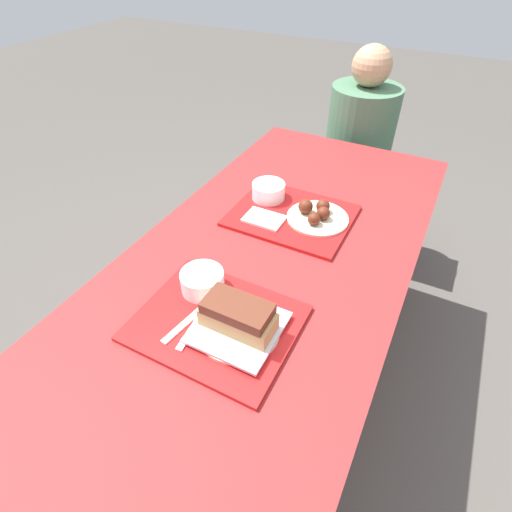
# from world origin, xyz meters

# --- Properties ---
(ground_plane) EXTENTS (12.00, 12.00, 0.00)m
(ground_plane) POSITION_xyz_m (0.00, 0.00, 0.00)
(ground_plane) COLOR #4C4742
(picnic_table) EXTENTS (0.78, 1.85, 0.74)m
(picnic_table) POSITION_xyz_m (0.00, 0.00, 0.65)
(picnic_table) COLOR maroon
(picnic_table) RESTS_ON ground_plane
(picnic_bench_far) EXTENTS (0.74, 0.28, 0.45)m
(picnic_bench_far) POSITION_xyz_m (0.00, 1.14, 0.38)
(picnic_bench_far) COLOR maroon
(picnic_bench_far) RESTS_ON ground_plane
(tray_near) EXTENTS (0.38, 0.31, 0.01)m
(tray_near) POSITION_xyz_m (-0.00, -0.23, 0.74)
(tray_near) COLOR red
(tray_near) RESTS_ON picnic_table
(tray_far) EXTENTS (0.38, 0.31, 0.01)m
(tray_far) POSITION_xyz_m (-0.02, 0.28, 0.74)
(tray_far) COLOR red
(tray_far) RESTS_ON picnic_table
(bowl_coleslaw_near) EXTENTS (0.11, 0.11, 0.06)m
(bowl_coleslaw_near) POSITION_xyz_m (-0.09, -0.15, 0.78)
(bowl_coleslaw_near) COLOR white
(bowl_coleslaw_near) RESTS_ON tray_near
(brisket_sandwich_plate) EXTENTS (0.20, 0.20, 0.09)m
(brisket_sandwich_plate) POSITION_xyz_m (0.06, -0.23, 0.78)
(brisket_sandwich_plate) COLOR beige
(brisket_sandwich_plate) RESTS_ON tray_near
(plastic_fork_near) EXTENTS (0.04, 0.17, 0.00)m
(plastic_fork_near) POSITION_xyz_m (-0.06, -0.26, 0.75)
(plastic_fork_near) COLOR white
(plastic_fork_near) RESTS_ON tray_near
(plastic_knife_near) EXTENTS (0.03, 0.17, 0.00)m
(plastic_knife_near) POSITION_xyz_m (-0.04, -0.26, 0.75)
(plastic_knife_near) COLOR white
(plastic_knife_near) RESTS_ON tray_near
(bowl_coleslaw_far) EXTENTS (0.11, 0.11, 0.06)m
(bowl_coleslaw_far) POSITION_xyz_m (-0.13, 0.33, 0.78)
(bowl_coleslaw_far) COLOR white
(bowl_coleslaw_far) RESTS_ON tray_far
(wings_plate_far) EXTENTS (0.20, 0.20, 0.06)m
(wings_plate_far) POSITION_xyz_m (0.06, 0.29, 0.77)
(wings_plate_far) COLOR beige
(wings_plate_far) RESTS_ON tray_far
(napkin_far) EXTENTS (0.13, 0.09, 0.01)m
(napkin_far) POSITION_xyz_m (-0.09, 0.21, 0.75)
(napkin_far) COLOR white
(napkin_far) RESTS_ON tray_far
(person_seated_across) EXTENTS (0.32, 0.32, 0.64)m
(person_seated_across) POSITION_xyz_m (-0.03, 1.14, 0.71)
(person_seated_across) COLOR #477051
(person_seated_across) RESTS_ON picnic_bench_far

